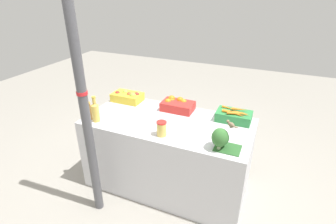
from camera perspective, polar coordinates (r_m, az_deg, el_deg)
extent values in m
plane|color=gray|center=(3.15, 0.00, -15.00)|extent=(10.00, 10.00, 0.00)
cube|color=silver|center=(2.90, 0.00, -8.98)|extent=(1.71, 0.83, 0.81)
cylinder|color=#4C4C51|center=(2.32, -17.82, 1.34)|extent=(0.08, 0.08, 2.30)
cylinder|color=red|center=(2.27, -18.21, 3.97)|extent=(0.09, 0.09, 0.03)
cube|color=gold|center=(3.16, -8.83, 3.23)|extent=(0.35, 0.22, 0.10)
sphere|color=red|center=(3.18, -10.93, 4.00)|extent=(0.06, 0.06, 0.06)
sphere|color=#BC562D|center=(3.12, -8.44, 3.79)|extent=(0.06, 0.06, 0.06)
sphere|color=red|center=(3.11, -6.79, 3.68)|extent=(0.07, 0.07, 0.07)
sphere|color=#9EBC42|center=(3.14, -6.60, 3.94)|extent=(0.08, 0.08, 0.08)
sphere|color=#9EBC42|center=(3.07, -7.67, 3.50)|extent=(0.08, 0.08, 0.08)
sphere|color=#9EBC42|center=(3.20, -9.24, 4.18)|extent=(0.08, 0.08, 0.08)
sphere|color=red|center=(3.10, -7.42, 3.55)|extent=(0.08, 0.08, 0.08)
cube|color=red|center=(2.89, 2.19, 1.27)|extent=(0.35, 0.22, 0.10)
sphere|color=orange|center=(2.93, 2.67, 2.62)|extent=(0.07, 0.07, 0.07)
sphere|color=orange|center=(2.95, 0.77, 2.64)|extent=(0.08, 0.08, 0.08)
sphere|color=orange|center=(2.96, 0.78, 2.87)|extent=(0.08, 0.08, 0.08)
sphere|color=orange|center=(2.91, 3.43, 2.17)|extent=(0.07, 0.07, 0.07)
sphere|color=orange|center=(2.91, -0.06, 2.28)|extent=(0.07, 0.07, 0.07)
cube|color=#2D8442|center=(2.76, 14.14, -0.90)|extent=(0.35, 0.22, 0.10)
cone|color=orange|center=(2.68, 15.89, -0.39)|extent=(0.15, 0.04, 0.03)
cone|color=orange|center=(2.69, 13.39, -0.04)|extent=(0.16, 0.05, 0.03)
cone|color=orange|center=(2.66, 14.29, -0.29)|extent=(0.15, 0.06, 0.03)
cone|color=orange|center=(2.79, 12.92, 0.88)|extent=(0.13, 0.05, 0.03)
cone|color=orange|center=(2.68, 15.46, -0.31)|extent=(0.16, 0.07, 0.03)
cone|color=orange|center=(2.66, 15.12, -0.58)|extent=(0.13, 0.06, 0.03)
cone|color=orange|center=(2.76, 15.36, 0.56)|extent=(0.17, 0.06, 0.03)
cone|color=orange|center=(2.72, 15.30, -0.09)|extent=(0.13, 0.05, 0.02)
cone|color=orange|center=(2.71, 13.41, 0.17)|extent=(0.14, 0.03, 0.02)
cube|color=#2D602D|center=(2.31, 12.85, -7.68)|extent=(0.22, 0.18, 0.01)
ellipsoid|color=#387033|center=(2.22, 11.20, -5.44)|extent=(0.14, 0.14, 0.16)
cylinder|color=#B2C693|center=(2.28, 10.98, -7.57)|extent=(0.03, 0.03, 0.02)
ellipsoid|color=#2D602D|center=(2.25, 11.31, -5.25)|extent=(0.14, 0.14, 0.15)
cylinder|color=#B2C693|center=(2.30, 11.11, -7.18)|extent=(0.03, 0.03, 0.02)
ellipsoid|color=#2D602D|center=(2.28, 11.58, -5.53)|extent=(0.13, 0.13, 0.12)
cylinder|color=#B2C693|center=(2.31, 11.42, -7.03)|extent=(0.03, 0.03, 0.02)
ellipsoid|color=#2D602D|center=(2.27, 11.44, -5.35)|extent=(0.12, 0.12, 0.16)
cylinder|color=#B2C693|center=(2.31, 11.27, -7.00)|extent=(0.03, 0.03, 0.02)
cylinder|color=gold|center=(2.80, -17.03, 0.19)|extent=(0.07, 0.07, 0.19)
cone|color=gold|center=(2.75, -17.31, 2.16)|extent=(0.07, 0.07, 0.02)
cylinder|color=gold|center=(2.74, -17.40, 2.79)|extent=(0.03, 0.03, 0.04)
cylinder|color=#2D2D33|center=(2.73, -17.49, 3.35)|extent=(0.04, 0.04, 0.01)
cylinder|color=gold|center=(2.74, -15.47, -0.27)|extent=(0.08, 0.08, 0.18)
cone|color=gold|center=(2.70, -15.72, 1.67)|extent=(0.08, 0.08, 0.03)
cylinder|color=gold|center=(2.68, -15.83, 2.46)|extent=(0.03, 0.03, 0.05)
cylinder|color=gold|center=(2.67, -15.91, 3.13)|extent=(0.04, 0.04, 0.01)
cylinder|color=#DBBC56|center=(2.41, -1.40, -3.74)|extent=(0.09, 0.09, 0.13)
cylinder|color=red|center=(2.37, -1.42, -2.26)|extent=(0.10, 0.10, 0.01)
cube|color=#4C3D2D|center=(2.22, 13.54, -3.23)|extent=(0.02, 0.02, 0.01)
ellipsoid|color=#7A664C|center=(2.21, 13.60, -2.71)|extent=(0.08, 0.07, 0.04)
sphere|color=#897556|center=(2.23, 12.92, -1.98)|extent=(0.03, 0.03, 0.03)
cone|color=#4C3D28|center=(2.24, 12.72, -1.86)|extent=(0.02, 0.01, 0.01)
cube|color=#7A664C|center=(2.17, 14.55, -3.21)|extent=(0.04, 0.04, 0.01)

